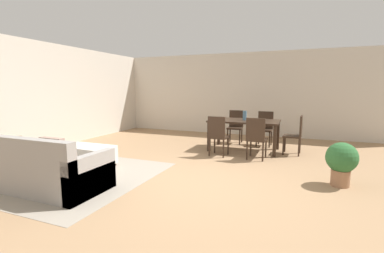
% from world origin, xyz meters
% --- Properties ---
extents(ground_plane, '(10.80, 10.80, 0.00)m').
position_xyz_m(ground_plane, '(0.00, 0.00, 0.00)').
color(ground_plane, '#9E7A56').
extents(wall_back, '(9.00, 0.12, 2.70)m').
position_xyz_m(wall_back, '(0.00, 5.00, 1.35)').
color(wall_back, beige).
rests_on(wall_back, ground_plane).
extents(wall_left, '(0.12, 11.00, 2.70)m').
position_xyz_m(wall_left, '(-4.50, 0.50, 1.35)').
color(wall_left, beige).
rests_on(wall_left, ground_plane).
extents(area_rug, '(3.00, 2.80, 0.01)m').
position_xyz_m(area_rug, '(-2.23, -0.54, 0.00)').
color(area_rug, gray).
rests_on(area_rug, ground_plane).
extents(couch, '(2.26, 0.92, 0.86)m').
position_xyz_m(couch, '(-2.19, -1.16, 0.29)').
color(couch, gray).
rests_on(couch, ground_plane).
extents(ottoman_table, '(1.03, 0.57, 0.42)m').
position_xyz_m(ottoman_table, '(-2.28, 0.04, 0.24)').
color(ottoman_table, silver).
rests_on(ottoman_table, ground_plane).
extents(dining_table, '(1.68, 0.97, 0.76)m').
position_xyz_m(dining_table, '(0.30, 2.64, 0.67)').
color(dining_table, '#332319').
rests_on(dining_table, ground_plane).
extents(dining_chair_near_left, '(0.42, 0.42, 0.92)m').
position_xyz_m(dining_chair_near_left, '(-0.13, 1.81, 0.52)').
color(dining_chair_near_left, '#332319').
rests_on(dining_chair_near_left, ground_plane).
extents(dining_chair_near_right, '(0.42, 0.42, 0.92)m').
position_xyz_m(dining_chair_near_right, '(0.72, 1.83, 0.52)').
color(dining_chair_near_right, '#332319').
rests_on(dining_chair_near_right, ground_plane).
extents(dining_chair_far_left, '(0.42, 0.42, 0.92)m').
position_xyz_m(dining_chair_far_left, '(-0.12, 3.51, 0.52)').
color(dining_chair_far_left, '#332319').
rests_on(dining_chair_far_left, ground_plane).
extents(dining_chair_far_right, '(0.41, 0.41, 0.92)m').
position_xyz_m(dining_chair_far_right, '(0.70, 3.46, 0.52)').
color(dining_chair_far_right, '#332319').
rests_on(dining_chair_far_right, ground_plane).
extents(dining_chair_head_east, '(0.42, 0.42, 0.92)m').
position_xyz_m(dining_chair_head_east, '(1.51, 2.65, 0.52)').
color(dining_chair_head_east, '#332319').
rests_on(dining_chair_head_east, ground_plane).
extents(vase_centerpiece, '(0.09, 0.09, 0.23)m').
position_xyz_m(vase_centerpiece, '(0.30, 2.64, 0.88)').
color(vase_centerpiece, slate).
rests_on(vase_centerpiece, dining_table).
extents(potted_plant, '(0.48, 0.48, 0.70)m').
position_xyz_m(potted_plant, '(2.23, 0.71, 0.41)').
color(potted_plant, '#996B4C').
rests_on(potted_plant, ground_plane).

